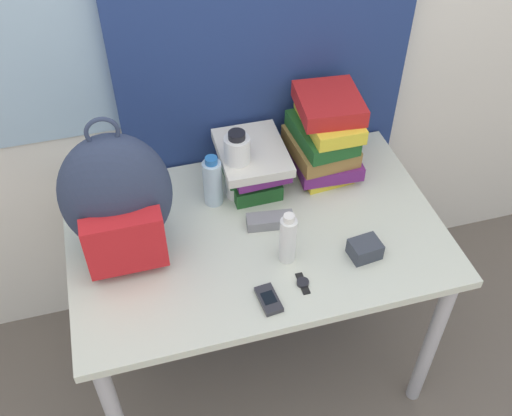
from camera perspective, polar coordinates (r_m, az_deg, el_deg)
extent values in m
cube|color=silver|center=(1.96, -3.79, 17.95)|extent=(6.00, 0.05, 2.50)
cube|color=#9EBCD1|center=(1.89, -18.36, 16.40)|extent=(1.10, 0.01, 0.80)
cube|color=navy|center=(1.95, 1.04, 17.81)|extent=(1.00, 0.04, 2.50)
cube|color=beige|center=(1.92, 0.00, -2.46)|extent=(1.18, 0.75, 0.03)
cylinder|color=#B2B2B7|center=(2.19, 16.33, -12.21)|extent=(0.05, 0.05, 0.71)
cylinder|color=#B2B2B7|center=(2.38, -14.71, -5.51)|extent=(0.05, 0.05, 0.71)
cylinder|color=#B2B2B7|center=(2.53, 9.77, -0.64)|extent=(0.05, 0.05, 0.71)
ellipsoid|color=#2D3851|center=(1.76, -13.16, 1.20)|extent=(0.32, 0.19, 0.42)
cube|color=red|center=(1.74, -12.33, -3.32)|extent=(0.23, 0.07, 0.19)
torus|color=#2D3851|center=(1.62, -14.45, 7.03)|extent=(0.09, 0.01, 0.09)
cube|color=#1E5623|center=(2.05, -0.52, 3.06)|extent=(0.16, 0.24, 0.06)
cube|color=#1E5623|center=(2.03, -0.36, 4.18)|extent=(0.20, 0.23, 0.03)
cube|color=#6B2370|center=(2.01, -0.23, 4.64)|extent=(0.19, 0.28, 0.03)
cube|color=silver|center=(1.99, -0.39, 5.32)|extent=(0.22, 0.28, 0.03)
cube|color=yellow|center=(2.13, 5.96, 4.06)|extent=(0.19, 0.25, 0.03)
cube|color=#6B2370|center=(2.10, 6.53, 4.72)|extent=(0.22, 0.24, 0.05)
cube|color=olive|center=(2.07, 6.16, 5.92)|extent=(0.21, 0.25, 0.06)
cube|color=#1E5623|center=(2.03, 6.31, 7.16)|extent=(0.19, 0.26, 0.06)
cube|color=yellow|center=(2.00, 7.01, 8.41)|extent=(0.16, 0.26, 0.05)
cube|color=red|center=(1.98, 6.96, 9.86)|extent=(0.22, 0.24, 0.06)
cylinder|color=silver|center=(1.95, -4.14, 2.40)|extent=(0.06, 0.06, 0.17)
cylinder|color=#286BB7|center=(1.89, -4.29, 4.52)|extent=(0.04, 0.04, 0.02)
cylinder|color=white|center=(1.95, -1.76, 3.90)|extent=(0.08, 0.08, 0.24)
cylinder|color=black|center=(1.87, -1.85, 6.92)|extent=(0.05, 0.05, 0.02)
cylinder|color=white|center=(1.77, 3.05, -3.07)|extent=(0.05, 0.05, 0.16)
cylinder|color=white|center=(1.70, 3.17, -0.98)|extent=(0.03, 0.03, 0.02)
cube|color=#2D2D33|center=(1.72, 1.21, -8.70)|extent=(0.06, 0.10, 0.02)
cube|color=black|center=(1.71, 1.22, -8.53)|extent=(0.04, 0.05, 0.00)
cube|color=gray|center=(1.91, 1.35, -1.22)|extent=(0.16, 0.08, 0.04)
cube|color=#383D47|center=(1.84, 10.33, -3.87)|extent=(0.10, 0.08, 0.05)
cube|color=black|center=(1.77, 4.47, -7.18)|extent=(0.02, 0.08, 0.00)
cylinder|color=#232328|center=(1.76, 4.48, -7.10)|extent=(0.04, 0.04, 0.01)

